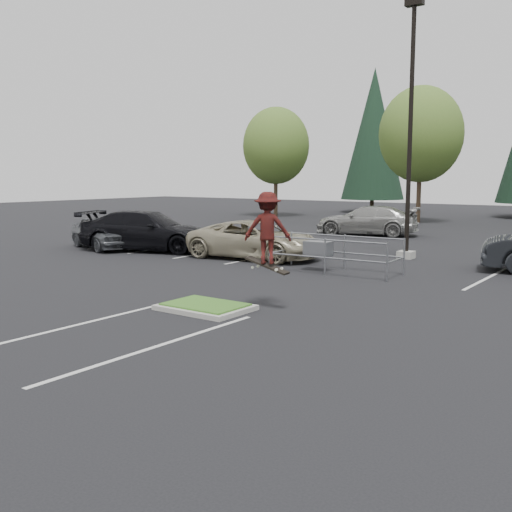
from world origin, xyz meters
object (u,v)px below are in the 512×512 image
Objects in this scene: decid_a at (276,148)px; car_far_silver at (368,221)px; skateboarder at (267,228)px; conif_a at (374,134)px; car_l_black at (146,231)px; cart_corral at (322,249)px; car_l_tan at (255,240)px; car_l_grey at (102,232)px; decid_b at (421,137)px; light_pole at (410,145)px.

car_far_silver is at bearing -37.73° from decid_a.
decid_a is 34.99m from skateboarder.
conif_a is 42.16m from skateboarder.
cart_corral is at bearing -112.66° from car_l_black.
car_far_silver is (-0.44, 11.59, 0.06)m from car_l_tan.
car_l_black is 2.33m from car_l_grey.
skateboarder is at bearing -68.71° from conif_a.
car_l_black is at bearing -37.14° from car_far_silver.
conif_a reaches higher than skateboarder.
car_far_silver is at bearing -10.49° from car_l_grey.
decid_a is at bearing 124.84° from cart_corral.
conif_a is 2.09× the size of car_l_black.
cart_corral is at bearing -113.42° from car_l_tan.
decid_b is at bearing 4.13° from car_l_grey.
car_l_grey is at bearing -158.57° from light_pole.
light_pole reaches higher than car_l_black.
cart_corral is 0.79× the size of car_far_silver.
decid_b is 1.68× the size of car_far_silver.
skateboarder is at bearing -75.29° from cart_corral.
light_pole reaches higher than car_far_silver.
skateboarder is 0.36× the size of car_far_silver.
decid_a is at bearing 135.75° from light_pole.
decid_a is 17.19m from car_far_silver.
decid_b is (-6.51, 18.53, 1.48)m from light_pole.
conif_a is 33.66m from car_l_tan.
car_l_black is (-10.50, -4.38, -3.66)m from light_pole.
skateboarder reaches higher than car_l_grey.
car_l_tan is at bearing -73.30° from conif_a.
cart_corral is (5.34, -23.42, -5.25)m from decid_b.
decid_b is 22.86m from car_l_tan.
decid_a is 1.55× the size of car_far_silver.
light_pole is at bearing -86.89° from car_l_black.
light_pole reaches higher than cart_corral.
conif_a is 6.38× the size of skateboarder.
car_l_black is at bearing -82.96° from conif_a.
cart_corral is 6.51m from skateboarder.
car_l_black is 13.31m from car_far_silver.
car_l_tan is at bearing -58.09° from decid_a.
car_far_silver reaches higher than car_l_grey.
decid_a is 1.99× the size of car_l_grey.
light_pole is at bearing -62.62° from conif_a.
car_l_grey is 0.78× the size of car_far_silver.
decid_b is 30.66m from skateboarder.
skateboarder is 0.37× the size of car_l_tan.
conif_a is at bearing -170.53° from car_far_silver.
skateboarder is 0.33× the size of car_l_black.
decid_a is 10.85m from conif_a.
car_l_tan is (13.51, -21.69, -4.81)m from decid_a.
conif_a is 2.86× the size of cart_corral.
skateboarder is 9.38m from car_l_tan.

